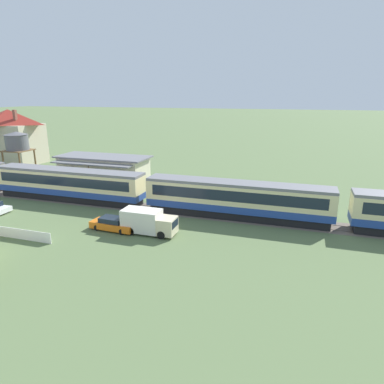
{
  "coord_description": "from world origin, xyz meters",
  "views": [
    {
      "loc": [
        11.59,
        -36.89,
        13.38
      ],
      "look_at": [
        -0.43,
        0.88,
        2.04
      ],
      "focal_mm": 32.0,
      "sensor_mm": 36.0,
      "label": 1
    }
  ],
  "objects_px": {
    "water_tower": "(17,142)",
    "passenger_train": "(148,190)",
    "station_house_red_roof": "(11,136)",
    "parked_car_orange": "(113,224)",
    "station_building": "(104,170)",
    "delivery_truck_cream": "(148,222)"
  },
  "relations": [
    {
      "from": "station_house_red_roof",
      "to": "water_tower",
      "type": "bearing_deg",
      "value": -41.54
    },
    {
      "from": "passenger_train",
      "to": "parked_car_orange",
      "type": "xyz_separation_m",
      "value": [
        -0.53,
        -7.49,
        -1.64
      ]
    },
    {
      "from": "passenger_train",
      "to": "parked_car_orange",
      "type": "bearing_deg",
      "value": -94.08
    },
    {
      "from": "passenger_train",
      "to": "station_house_red_roof",
      "type": "height_order",
      "value": "station_house_red_roof"
    },
    {
      "from": "parked_car_orange",
      "to": "delivery_truck_cream",
      "type": "distance_m",
      "value": 3.81
    },
    {
      "from": "parked_car_orange",
      "to": "delivery_truck_cream",
      "type": "xyz_separation_m",
      "value": [
        3.76,
        0.27,
        0.59
      ]
    },
    {
      "from": "passenger_train",
      "to": "water_tower",
      "type": "relative_size",
      "value": 11.55
    },
    {
      "from": "station_building",
      "to": "parked_car_orange",
      "type": "xyz_separation_m",
      "value": [
        10.65,
        -15.79,
        -1.62
      ]
    },
    {
      "from": "station_house_red_roof",
      "to": "water_tower",
      "type": "distance_m",
      "value": 13.58
    },
    {
      "from": "station_house_red_roof",
      "to": "parked_car_orange",
      "type": "relative_size",
      "value": 2.45
    },
    {
      "from": "water_tower",
      "to": "delivery_truck_cream",
      "type": "relative_size",
      "value": 1.38
    },
    {
      "from": "station_building",
      "to": "delivery_truck_cream",
      "type": "distance_m",
      "value": 21.2
    },
    {
      "from": "passenger_train",
      "to": "delivery_truck_cream",
      "type": "relative_size",
      "value": 15.93
    },
    {
      "from": "station_house_red_roof",
      "to": "water_tower",
      "type": "relative_size",
      "value": 1.59
    },
    {
      "from": "water_tower",
      "to": "delivery_truck_cream",
      "type": "xyz_separation_m",
      "value": [
        30.82,
        -16.05,
        -4.61
      ]
    },
    {
      "from": "station_building",
      "to": "water_tower",
      "type": "bearing_deg",
      "value": 178.13
    },
    {
      "from": "passenger_train",
      "to": "water_tower",
      "type": "distance_m",
      "value": 29.2
    },
    {
      "from": "station_house_red_roof",
      "to": "parked_car_orange",
      "type": "distance_m",
      "value": 45.28
    },
    {
      "from": "passenger_train",
      "to": "delivery_truck_cream",
      "type": "distance_m",
      "value": 7.98
    },
    {
      "from": "water_tower",
      "to": "passenger_train",
      "type": "bearing_deg",
      "value": -17.74
    },
    {
      "from": "passenger_train",
      "to": "station_building",
      "type": "distance_m",
      "value": 13.93
    },
    {
      "from": "passenger_train",
      "to": "station_building",
      "type": "xyz_separation_m",
      "value": [
        -11.19,
        8.29,
        -0.03
      ]
    }
  ]
}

